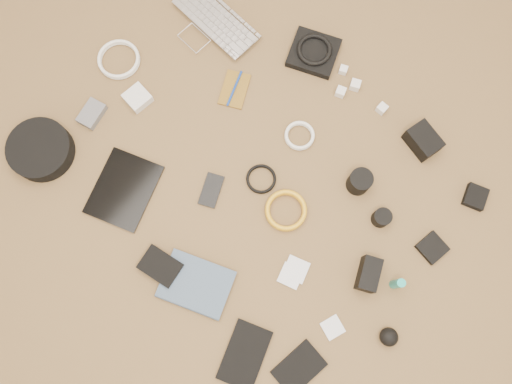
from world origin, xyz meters
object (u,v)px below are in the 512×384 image
Objects in this scene: dslr_camera at (423,141)px; phone at (211,190)px; tablet at (124,189)px; headphone_case at (41,150)px; laptop at (207,29)px; paperback at (186,309)px.

dslr_camera is 1.00× the size of phone.
tablet is 0.32m from headphone_case.
laptop is 0.61m from phone.
paperback is (0.19, -0.35, 0.01)m from phone.
headphone_case is at bearing 176.95° from tablet.
phone is (0.23, 0.18, -0.00)m from tablet.
laptop is 1.53× the size of paperback.
paperback is (0.59, -0.80, -0.00)m from laptop.
phone is at bearing 25.72° from headphone_case.
phone is 0.52× the size of paperback.
headphone_case reaches higher than phone.
phone is at bearing -42.16° from laptop.
tablet is at bearing 50.24° from paperback.
tablet is at bearing -163.76° from phone.
dslr_camera reaches higher than phone.
headphone_case is at bearing 64.57° from paperback.
paperback is at bearing -7.04° from headphone_case.
laptop is at bearing 18.08° from paperback.
headphone_case is 0.73m from paperback.
tablet is 1.14× the size of headphone_case.
tablet is (-0.69, -0.77, -0.03)m from dslr_camera.
tablet is at bearing -68.83° from laptop.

